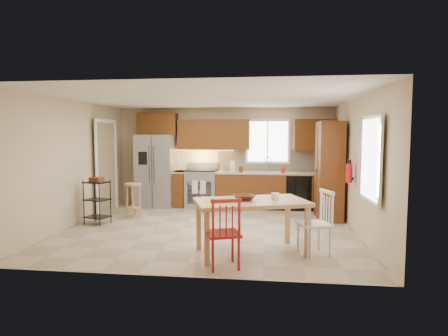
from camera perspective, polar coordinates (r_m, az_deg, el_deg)
floor at (r=7.36m, az=-2.24°, el=-9.21°), size 5.50×5.50×0.00m
ceiling at (r=7.17m, az=-2.31°, el=10.55°), size 5.50×5.00×0.02m
wall_back at (r=9.63m, az=0.08°, el=1.69°), size 5.50×0.02×2.50m
wall_front at (r=4.71m, az=-7.08°, el=-1.81°), size 5.50×0.02×2.50m
wall_left at (r=8.06m, az=-21.97°, el=0.68°), size 0.02×5.00×2.50m
wall_right at (r=7.25m, az=19.72°, el=0.31°), size 0.02×5.00×2.50m
refrigerator at (r=9.64m, az=-10.28°, el=-0.41°), size 0.92×0.75×1.82m
range_stove at (r=9.48m, az=-3.46°, el=-3.17°), size 0.76×0.63×0.92m
base_cabinet_narrow at (r=9.60m, az=-6.68°, el=-3.15°), size 0.30×0.60×0.90m
base_cabinet_run at (r=9.34m, az=7.75°, el=-3.39°), size 2.92×0.60×0.90m
dishwasher at (r=9.08m, az=11.32°, el=-3.68°), size 0.60×0.02×0.78m
backsplash at (r=9.55m, az=7.77°, el=1.17°), size 2.92×0.03×0.55m
upper_over_fridge at (r=9.79m, az=-10.04°, el=6.65°), size 1.00×0.35×0.55m
upper_left_block at (r=9.47m, az=-1.56°, el=5.11°), size 1.80×0.35×0.75m
upper_right_block at (r=9.44m, az=13.70°, el=4.97°), size 1.00×0.35×0.75m
window_back at (r=9.53m, az=6.66°, el=4.03°), size 1.12×0.04×1.12m
sink at (r=9.29m, az=6.61°, el=-0.88°), size 0.62×0.46×0.16m
undercab_glow at (r=9.50m, az=-3.37°, el=2.72°), size 1.60×0.30×0.01m
soap_bottle at (r=9.19m, az=8.98°, el=-0.12°), size 0.09×0.09×0.19m
paper_towel at (r=9.27m, az=1.36°, el=0.26°), size 0.12×0.12×0.28m
canister_steel at (r=9.29m, az=0.13°, el=-0.04°), size 0.11×0.11×0.18m
canister_wood at (r=9.23m, az=2.57°, el=-0.20°), size 0.10×0.10×0.14m
pantry at (r=8.38m, az=15.72°, el=-0.36°), size 0.50×0.95×2.10m
fire_extinguisher at (r=7.38m, az=18.52°, el=-0.75°), size 0.12×0.12×0.36m
window_right at (r=6.11m, az=21.54°, el=1.31°), size 0.04×1.02×1.32m
doorway at (r=9.20m, az=-17.60°, el=0.05°), size 0.04×0.95×2.10m
dining_table at (r=5.79m, az=4.13°, el=-9.01°), size 1.87×1.42×0.81m
chair_red at (r=5.17m, az=-0.14°, el=-9.76°), size 0.58×0.58×0.98m
chair_white at (r=5.86m, az=13.58°, el=-8.15°), size 0.58×0.58×0.98m
table_bowl at (r=5.71m, az=3.11°, el=-4.95°), size 0.43×0.43×0.08m
table_jar at (r=5.80m, az=7.80°, el=-4.53°), size 0.16×0.16×0.15m
bar_stool at (r=8.53m, az=-13.62°, el=-4.79°), size 0.38×0.38×0.75m
utility_cart at (r=8.05m, az=-18.76°, el=-4.93°), size 0.54×0.48×0.91m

